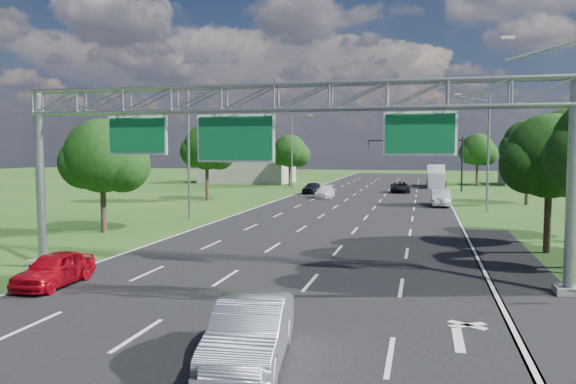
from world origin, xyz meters
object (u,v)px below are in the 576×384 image
(box_truck, at_px, (436,177))
(red_coupe, at_px, (54,269))
(silver_sedan, at_px, (250,332))
(sign_gantry, at_px, (278,113))
(traffic_signal, at_px, (434,151))

(box_truck, bearing_deg, red_coupe, -101.35)
(silver_sedan, bearing_deg, sign_gantry, 92.85)
(silver_sedan, bearing_deg, red_coupe, 141.71)
(silver_sedan, bearing_deg, box_truck, 77.73)
(silver_sedan, distance_m, box_truck, 70.78)
(traffic_signal, xyz_separation_m, silver_sedan, (-5.47, -62.29, -4.35))
(sign_gantry, xyz_separation_m, silver_sedan, (1.68, -9.29, -6.08))
(silver_sedan, bearing_deg, traffic_signal, 77.57)
(sign_gantry, height_order, silver_sedan, sign_gantry)
(traffic_signal, relative_size, silver_sedan, 2.47)
(sign_gantry, xyz_separation_m, red_coupe, (-8.26, -3.34, -6.21))
(sign_gantry, distance_m, box_truck, 61.95)
(sign_gantry, xyz_separation_m, traffic_signal, (7.15, 53.00, -1.72))
(red_coupe, xyz_separation_m, silver_sedan, (9.94, -5.94, 0.14))
(traffic_signal, height_order, box_truck, traffic_signal)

